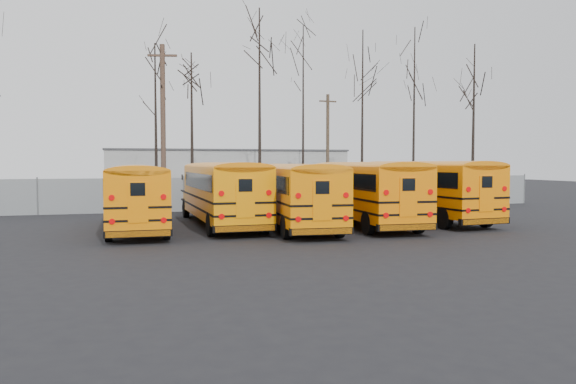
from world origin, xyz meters
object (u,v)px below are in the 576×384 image
object	(u,v)px
bus_d	(363,188)
bus_e	(421,185)
bus_a	(137,192)
bus_c	(294,190)
utility_pole_right	(328,145)
utility_pole_left	(163,125)
bus_b	(222,188)

from	to	relation	value
bus_d	bus_e	xyz separation A→B (m)	(3.58, 1.01, 0.02)
bus_a	bus_d	size ratio (longest dim) A/B	0.95
bus_c	utility_pole_right	distance (m)	20.57
bus_d	utility_pole_right	bearing A→B (deg)	77.20
bus_a	bus_c	size ratio (longest dim) A/B	0.97
bus_e	utility_pole_left	bearing A→B (deg)	132.06
bus_c	bus_e	xyz separation A→B (m)	(7.04, 1.39, 0.07)
bus_d	bus_e	size ratio (longest dim) A/B	0.98
bus_b	utility_pole_left	size ratio (longest dim) A/B	1.03
bus_c	bus_e	bearing A→B (deg)	15.04
bus_e	utility_pole_right	xyz separation A→B (m)	(1.42, 17.18, 2.50)
utility_pole_left	bus_e	bearing A→B (deg)	-30.83
bus_d	bus_a	bearing A→B (deg)	178.03
bus_e	bus_c	bearing A→B (deg)	-173.02
bus_e	bus_d	bearing A→B (deg)	-168.37
bus_a	bus_e	size ratio (longest dim) A/B	0.93
bus_b	bus_c	xyz separation A→B (m)	(2.86, -1.73, -0.04)
bus_b	bus_d	xyz separation A→B (m)	(6.32, -1.36, 0.01)
bus_b	bus_e	bearing A→B (deg)	-2.99
utility_pole_left	utility_pole_right	xyz separation A→B (m)	(13.19, 5.91, -1.00)
utility_pole_left	bus_b	bearing A→B (deg)	-67.34
bus_a	bus_d	distance (m)	10.11
bus_b	utility_pole_right	xyz separation A→B (m)	(11.32, 16.83, 2.53)
bus_d	utility_pole_right	size ratio (longest dim) A/B	1.29
bus_a	utility_pole_left	xyz separation A→B (m)	(1.89, 11.49, 3.60)
bus_b	bus_e	xyz separation A→B (m)	(9.90, -0.35, 0.04)
bus_a	bus_d	xyz separation A→B (m)	(10.08, -0.80, 0.08)
bus_a	bus_b	xyz separation A→B (m)	(3.76, 0.56, 0.07)
bus_c	bus_b	bearing A→B (deg)	152.64
bus_e	utility_pole_left	xyz separation A→B (m)	(-11.77, 11.28, 3.50)
bus_b	bus_e	distance (m)	9.90
bus_b	bus_c	bearing A→B (deg)	-32.23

